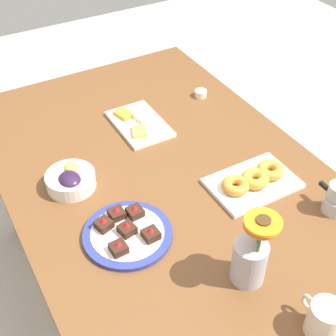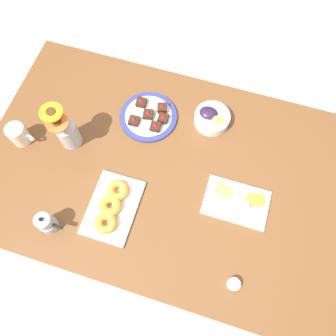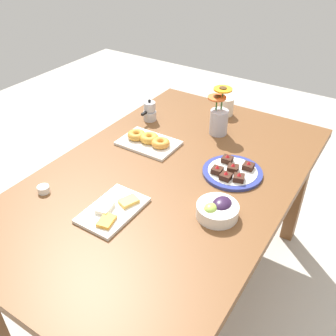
# 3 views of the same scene
# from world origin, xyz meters

# --- Properties ---
(ground_plane) EXTENTS (6.00, 6.00, 0.00)m
(ground_plane) POSITION_xyz_m (0.00, 0.00, 0.00)
(ground_plane) COLOR #B7B2A8
(dining_table) EXTENTS (1.60, 1.00, 0.74)m
(dining_table) POSITION_xyz_m (0.00, 0.00, 0.65)
(dining_table) COLOR brown
(dining_table) RESTS_ON ground_plane
(coffee_mug) EXTENTS (0.12, 0.08, 0.10)m
(coffee_mug) POSITION_xyz_m (-0.66, -0.04, 0.79)
(coffee_mug) COLOR silver
(coffee_mug) RESTS_ON dining_table
(grape_bowl) EXTENTS (0.16, 0.16, 0.07)m
(grape_bowl) POSITION_xyz_m (0.11, 0.29, 0.77)
(grape_bowl) COLOR white
(grape_bowl) RESTS_ON dining_table
(cheese_platter) EXTENTS (0.26, 0.17, 0.03)m
(cheese_platter) POSITION_xyz_m (0.31, -0.05, 0.75)
(cheese_platter) COLOR white
(cheese_platter) RESTS_ON dining_table
(croissant_platter) EXTENTS (0.19, 0.28, 0.05)m
(croissant_platter) POSITION_xyz_m (-0.17, -0.22, 0.76)
(croissant_platter) COLOR white
(croissant_platter) RESTS_ON dining_table
(jam_cup_honey) EXTENTS (0.05, 0.05, 0.03)m
(jam_cup_honey) POSITION_xyz_m (0.37, -0.36, 0.76)
(jam_cup_honey) COLOR white
(jam_cup_honey) RESTS_ON dining_table
(dessert_plate) EXTENTS (0.26, 0.26, 0.05)m
(dessert_plate) POSITION_xyz_m (-0.16, 0.23, 0.75)
(dessert_plate) COLOR navy
(dessert_plate) RESTS_ON dining_table
(flower_vase) EXTENTS (0.11, 0.11, 0.24)m
(flower_vase) POSITION_xyz_m (-0.45, 0.01, 0.82)
(flower_vase) COLOR #B2B2BC
(flower_vase) RESTS_ON dining_table
(moka_pot) EXTENTS (0.11, 0.07, 0.12)m
(moka_pot) POSITION_xyz_m (-0.38, -0.36, 0.79)
(moka_pot) COLOR #B7B7BC
(moka_pot) RESTS_ON dining_table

